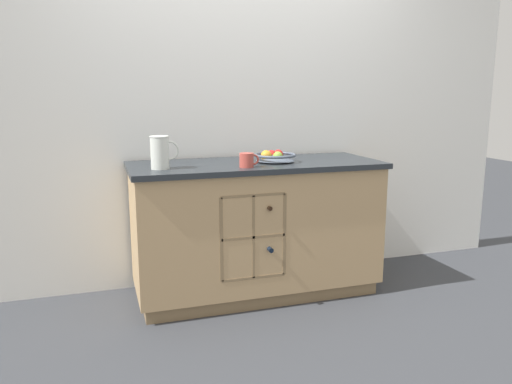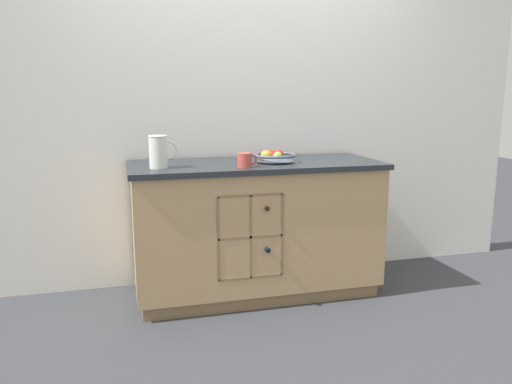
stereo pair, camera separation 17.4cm
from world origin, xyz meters
TOP-DOWN VIEW (x-y plane):
  - ground_plane at (0.00, 0.00)m, footprint 14.00×14.00m
  - back_wall at (0.00, 0.38)m, footprint 4.40×0.06m
  - kitchen_island at (-0.00, -0.00)m, footprint 1.65×0.68m
  - fruit_bowl at (0.12, -0.02)m, footprint 0.28×0.28m
  - white_pitcher at (-0.63, -0.10)m, footprint 0.17×0.12m
  - ceramic_mug at (-0.12, -0.20)m, footprint 0.12×0.09m

SIDE VIEW (x-z plane):
  - ground_plane at x=0.00m, z-range 0.00..0.00m
  - kitchen_island at x=0.00m, z-range 0.01..0.91m
  - fruit_bowl at x=0.12m, z-range 0.90..0.98m
  - ceramic_mug at x=-0.12m, z-range 0.91..0.99m
  - white_pitcher at x=-0.63m, z-range 0.91..1.11m
  - back_wall at x=0.00m, z-range 0.00..2.55m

